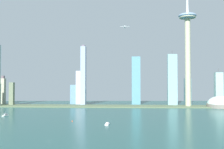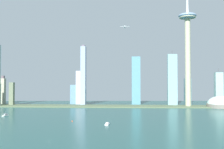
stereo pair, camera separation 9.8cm
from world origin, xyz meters
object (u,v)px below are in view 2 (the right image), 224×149
stadium_dome (222,104)px  boat_0 (6,115)px  skyscraper_2 (74,94)px  boat_1 (107,124)px  skyscraper_8 (12,94)px  channel_buoy_0 (72,121)px  skyscraper_10 (219,88)px  skyscraper_0 (80,88)px  skyscraper_7 (172,80)px  skyscraper_11 (83,76)px  observation_tower (188,39)px  skyscraper_1 (188,92)px  skyscraper_5 (136,80)px  skyscraper_9 (3,91)px  airplane (125,27)px

stadium_dome → boat_0: size_ratio=4.44×
skyscraper_2 → boat_1: size_ratio=3.34×
skyscraper_8 → channel_buoy_0: skyscraper_8 is taller
skyscraper_10 → boat_0: (-507.59, -321.69, -46.15)m
skyscraper_0 → boat_1: skyscraper_0 is taller
skyscraper_7 → skyscraper_8: bearing=-177.8°
skyscraper_11 → channel_buoy_0: 353.58m
observation_tower → boat_0: size_ratio=21.78×
skyscraper_1 → skyscraper_7: size_ratio=0.55×
boat_0 → channel_buoy_0: 162.14m
skyscraper_2 → skyscraper_5: size_ratio=0.41×
skyscraper_11 → skyscraper_10: bearing=7.7°
skyscraper_5 → skyscraper_9: bearing=179.6°
observation_tower → boat_0: (-396.01, -222.09, -180.08)m
boat_1 → channel_buoy_0: boat_1 is taller
observation_tower → boat_1: size_ratio=21.19×
skyscraper_5 → skyscraper_9: 411.09m
skyscraper_7 → stadium_dome: bearing=-25.0°
skyscraper_8 → channel_buoy_0: (236.69, -319.38, -31.39)m
skyscraper_9 → channel_buoy_0: skyscraper_9 is taller
channel_buoy_0 → skyscraper_11: bearing=96.0°
skyscraper_7 → skyscraper_8: 455.38m
channel_buoy_0 → skyscraper_5: bearing=73.1°
skyscraper_0 → channel_buoy_0: skyscraper_0 is taller
observation_tower → boat_1: bearing=-120.6°
skyscraper_5 → skyscraper_9: (-409.92, 3.03, -30.78)m
skyscraper_1 → boat_1: size_ratio=4.95×
skyscraper_8 → boat_0: (92.24, -245.74, -31.26)m
boat_0 → skyscraper_9: bearing=41.0°
skyscraper_11 → boat_1: (95.47, -370.75, -83.89)m
skyscraper_1 → boat_1: bearing=-118.9°
skyscraper_2 → airplane: bearing=-32.1°
skyscraper_1 → skyscraper_8: 494.35m
skyscraper_0 → skyscraper_7: (266.94, -35.84, 22.32)m
skyscraper_1 → skyscraper_8: bearing=-178.8°
skyscraper_1 → airplane: 249.16m
skyscraper_0 → airplane: bearing=-28.9°
skyscraper_2 → airplane: 263.01m
skyscraper_10 → airplane: (-279.19, -96.58, 168.62)m
skyscraper_2 → skyscraper_9: 221.36m
skyscraper_7 → skyscraper_8: (-453.32, -17.70, -39.53)m
stadium_dome → skyscraper_8: skyscraper_8 is taller
observation_tower → channel_buoy_0: (-251.56, -295.73, -180.21)m
skyscraper_8 → stadium_dome: bearing=-3.7°
skyscraper_7 → boat_1: size_ratio=8.92×
boat_0 → boat_1: size_ratio=0.97×
skyscraper_2 → boat_1: 446.96m
channel_buoy_0 → airplane: (83.94, 298.75, 214.90)m
skyscraper_0 → boat_0: skyscraper_0 is taller
skyscraper_0 → channel_buoy_0: (50.32, -372.92, -48.60)m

